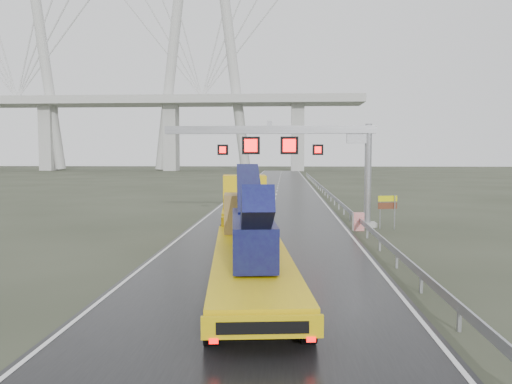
# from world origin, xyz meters

# --- Properties ---
(ground) EXTENTS (400.00, 400.00, 0.00)m
(ground) POSITION_xyz_m (0.00, 0.00, 0.00)
(ground) COLOR #2F3425
(ground) RESTS_ON ground
(road) EXTENTS (11.00, 200.00, 0.02)m
(road) POSITION_xyz_m (0.00, 40.00, 0.01)
(road) COLOR black
(road) RESTS_ON ground
(guardrail) EXTENTS (0.20, 140.00, 1.40)m
(guardrail) POSITION_xyz_m (6.10, 30.00, 0.70)
(guardrail) COLOR gray
(guardrail) RESTS_ON ground
(sign_gantry) EXTENTS (14.90, 1.20, 7.42)m
(sign_gantry) POSITION_xyz_m (2.10, 17.99, 5.61)
(sign_gantry) COLOR #ADADA8
(sign_gantry) RESTS_ON ground
(cable_stayed_bridge) EXTENTS (170.00, 14.00, 110.00)m
(cable_stayed_bridge) POSITION_xyz_m (-55.00, 140.00, 50.01)
(cable_stayed_bridge) COLOR #ADADA8
(cable_stayed_bridge) RESTS_ON ground
(heavy_haul_truck) EXTENTS (4.84, 19.80, 4.61)m
(heavy_haul_truck) POSITION_xyz_m (-0.62, 5.97, 1.79)
(heavy_haul_truck) COLOR gold
(heavy_haul_truck) RESTS_ON ground
(exit_sign_pair) EXTENTS (1.34, 0.38, 2.33)m
(exit_sign_pair) POSITION_xyz_m (8.06, 16.82, 1.63)
(exit_sign_pair) COLOR gray
(exit_sign_pair) RESTS_ON ground
(striped_barrier) EXTENTS (0.76, 0.48, 1.21)m
(striped_barrier) POSITION_xyz_m (6.00, 16.04, 0.60)
(striped_barrier) COLOR red
(striped_barrier) RESTS_ON ground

